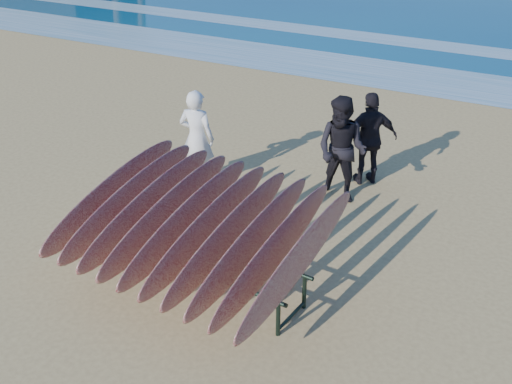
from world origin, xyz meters
TOP-DOWN VIEW (x-y plane):
  - ground at (0.00, 0.00)m, footprint 120.00×120.00m
  - foam_near at (0.00, 10.00)m, footprint 160.00×160.00m
  - foam_far at (0.00, 13.50)m, footprint 160.00×160.00m
  - surfboard_rack at (-0.28, -0.37)m, footprint 3.45×3.20m
  - person_white at (-1.90, 2.22)m, footprint 0.69×0.50m
  - person_dark_a at (0.56, 2.83)m, footprint 0.94×0.75m
  - person_dark_b at (0.77, 3.66)m, footprint 1.04×0.93m

SIDE VIEW (x-z plane):
  - ground at x=0.00m, z-range 0.00..0.00m
  - foam_far at x=0.00m, z-range 0.01..0.01m
  - foam_near at x=0.00m, z-range 0.01..0.01m
  - person_dark_b at x=0.77m, z-range 0.00..1.70m
  - person_white at x=-1.90m, z-range 0.00..1.76m
  - person_dark_a at x=0.56m, z-range 0.00..1.83m
  - surfboard_rack at x=-0.28m, z-range 0.16..1.71m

